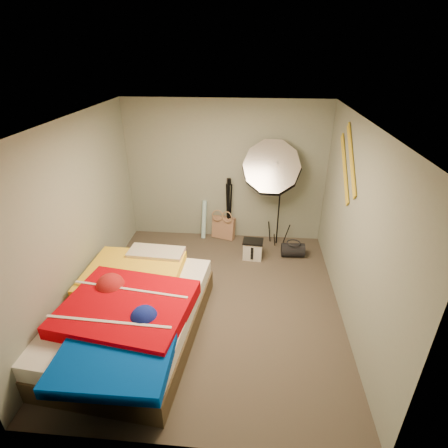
# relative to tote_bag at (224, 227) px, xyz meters

# --- Properties ---
(floor) EXTENTS (4.00, 4.00, 0.00)m
(floor) POSITION_rel_tote_bag_xyz_m (0.02, -1.90, -0.21)
(floor) COLOR #4F4539
(floor) RESTS_ON ground
(ceiling) EXTENTS (4.00, 4.00, 0.00)m
(ceiling) POSITION_rel_tote_bag_xyz_m (0.02, -1.90, 2.29)
(ceiling) COLOR silver
(ceiling) RESTS_ON wall_back
(wall_back) EXTENTS (3.50, 0.00, 3.50)m
(wall_back) POSITION_rel_tote_bag_xyz_m (0.02, 0.10, 1.04)
(wall_back) COLOR gray
(wall_back) RESTS_ON floor
(wall_front) EXTENTS (3.50, 0.00, 3.50)m
(wall_front) POSITION_rel_tote_bag_xyz_m (0.02, -3.90, 1.04)
(wall_front) COLOR gray
(wall_front) RESTS_ON floor
(wall_left) EXTENTS (0.00, 4.00, 4.00)m
(wall_left) POSITION_rel_tote_bag_xyz_m (-1.73, -1.90, 1.04)
(wall_left) COLOR gray
(wall_left) RESTS_ON floor
(wall_right) EXTENTS (0.00, 4.00, 4.00)m
(wall_right) POSITION_rel_tote_bag_xyz_m (1.77, -1.90, 1.04)
(wall_right) COLOR gray
(wall_right) RESTS_ON floor
(tote_bag) EXTENTS (0.46, 0.30, 0.43)m
(tote_bag) POSITION_rel_tote_bag_xyz_m (0.00, 0.00, 0.00)
(tote_bag) COLOR tan
(tote_bag) RESTS_ON floor
(wrapping_roll) EXTENTS (0.13, 0.22, 0.72)m
(wrapping_roll) POSITION_rel_tote_bag_xyz_m (-0.37, 0.00, 0.15)
(wrapping_roll) COLOR #61BED1
(wrapping_roll) RESTS_ON floor
(camera_case) EXTENTS (0.33, 0.25, 0.31)m
(camera_case) POSITION_rel_tote_bag_xyz_m (0.56, -0.68, -0.05)
(camera_case) COLOR silver
(camera_case) RESTS_ON floor
(duffel_bag) EXTENTS (0.40, 0.25, 0.24)m
(duffel_bag) POSITION_rel_tote_bag_xyz_m (1.24, -0.55, -0.09)
(duffel_bag) COLOR black
(duffel_bag) RESTS_ON floor
(wall_stripe_upper) EXTENTS (0.02, 0.91, 0.78)m
(wall_stripe_upper) POSITION_rel_tote_bag_xyz_m (1.75, -1.30, 1.74)
(wall_stripe_upper) COLOR gold
(wall_stripe_upper) RESTS_ON wall_right
(wall_stripe_lower) EXTENTS (0.02, 0.91, 0.78)m
(wall_stripe_lower) POSITION_rel_tote_bag_xyz_m (1.75, -1.05, 1.54)
(wall_stripe_lower) COLOR gold
(wall_stripe_lower) RESTS_ON wall_right
(bed) EXTENTS (1.76, 2.48, 0.66)m
(bed) POSITION_rel_tote_bag_xyz_m (-0.90, -2.58, 0.12)
(bed) COLOR #4B3A26
(bed) RESTS_ON floor
(photo_umbrella) EXTENTS (1.21, 0.93, 2.02)m
(photo_umbrella) POSITION_rel_tote_bag_xyz_m (0.81, -0.23, 1.24)
(photo_umbrella) COLOR black
(photo_umbrella) RESTS_ON floor
(camera_tripod) EXTENTS (0.08, 0.08, 1.19)m
(camera_tripod) POSITION_rel_tote_bag_xyz_m (0.10, -0.02, 0.47)
(camera_tripod) COLOR black
(camera_tripod) RESTS_ON floor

